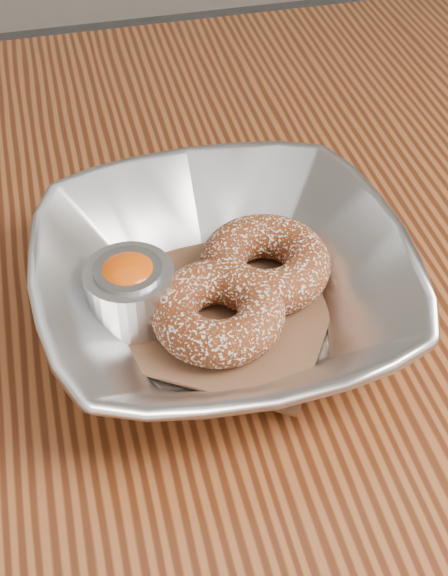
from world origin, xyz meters
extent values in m
cube|color=brown|center=(0.00, 0.00, 0.73)|extent=(1.20, 0.80, 0.04)
imported|color=silver|center=(0.05, -0.06, 0.78)|extent=(0.25, 0.25, 0.06)
cube|color=brown|center=(0.05, -0.06, 0.76)|extent=(0.20, 0.20, 0.00)
torus|color=maroon|center=(0.09, -0.04, 0.78)|extent=(0.11, 0.11, 0.03)
torus|color=maroon|center=(0.04, -0.08, 0.78)|extent=(0.12, 0.12, 0.03)
cylinder|color=silver|center=(-0.01, -0.05, 0.78)|extent=(0.06, 0.06, 0.04)
cylinder|color=gray|center=(-0.01, -0.05, 0.78)|extent=(0.05, 0.05, 0.04)
ellipsoid|color=#F45007|center=(-0.01, -0.05, 0.79)|extent=(0.04, 0.04, 0.03)
camera|label=1|loc=(-0.04, -0.44, 1.16)|focal=50.00mm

